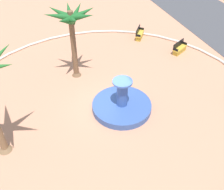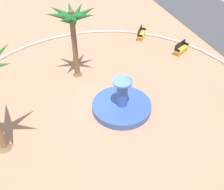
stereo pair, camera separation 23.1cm
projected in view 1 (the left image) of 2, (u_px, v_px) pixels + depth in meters
name	position (u px, v px, depth m)	size (l,w,h in m)	color
ground_plane	(108.00, 105.00, 17.83)	(80.00, 80.00, 0.00)	tan
plaza_curb	(108.00, 104.00, 17.77)	(21.96, 21.96, 0.20)	silver
fountain	(122.00, 105.00, 17.34)	(3.92, 3.92, 2.35)	#38569E
palm_tree_near_fountain	(71.00, 23.00, 17.73)	(3.53, 3.58, 5.44)	brown
bench_north	(179.00, 49.00, 22.91)	(1.20, 1.64, 1.00)	gold
bench_southwest	(139.00, 35.00, 24.98)	(1.58, 1.35, 1.00)	gold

